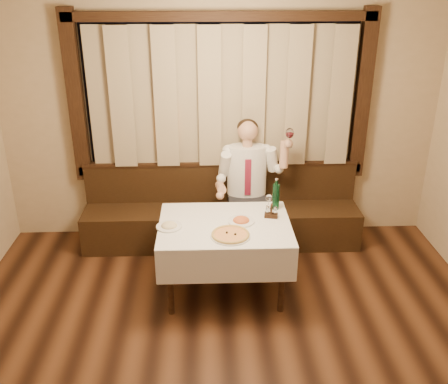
{
  "coord_description": "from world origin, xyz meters",
  "views": [
    {
      "loc": [
        -0.16,
        -2.56,
        2.98
      ],
      "look_at": [
        0.0,
        1.9,
        1.0
      ],
      "focal_mm": 40.0,
      "sensor_mm": 36.0,
      "label": 1
    }
  ],
  "objects_px": {
    "dining_table": "(225,233)",
    "seated_man": "(248,177)",
    "pasta_red": "(241,219)",
    "pasta_cream": "(169,224)",
    "cruet_caddy": "(271,213)",
    "green_bottle": "(276,196)",
    "pizza": "(230,235)",
    "banquette": "(221,217)"
  },
  "relations": [
    {
      "from": "dining_table",
      "to": "seated_man",
      "type": "height_order",
      "value": "seated_man"
    },
    {
      "from": "pasta_red",
      "to": "pasta_cream",
      "type": "xyz_separation_m",
      "value": [
        -0.69,
        -0.08,
        -0.0
      ]
    },
    {
      "from": "pasta_red",
      "to": "cruet_caddy",
      "type": "xyz_separation_m",
      "value": [
        0.3,
        0.09,
        0.01
      ]
    },
    {
      "from": "cruet_caddy",
      "to": "dining_table",
      "type": "bearing_deg",
      "value": -152.55
    },
    {
      "from": "pasta_red",
      "to": "cruet_caddy",
      "type": "bearing_deg",
      "value": 16.61
    },
    {
      "from": "green_bottle",
      "to": "seated_man",
      "type": "height_order",
      "value": "seated_man"
    },
    {
      "from": "pasta_cream",
      "to": "green_bottle",
      "type": "height_order",
      "value": "green_bottle"
    },
    {
      "from": "green_bottle",
      "to": "pizza",
      "type": "bearing_deg",
      "value": -130.75
    },
    {
      "from": "cruet_caddy",
      "to": "pizza",
      "type": "bearing_deg",
      "value": -125.22
    },
    {
      "from": "pasta_red",
      "to": "pizza",
      "type": "bearing_deg",
      "value": -112.67
    },
    {
      "from": "banquette",
      "to": "dining_table",
      "type": "relative_size",
      "value": 2.52
    },
    {
      "from": "banquette",
      "to": "cruet_caddy",
      "type": "relative_size",
      "value": 22.87
    },
    {
      "from": "cruet_caddy",
      "to": "green_bottle",
      "type": "bearing_deg",
      "value": 83.82
    },
    {
      "from": "pasta_cream",
      "to": "cruet_caddy",
      "type": "relative_size",
      "value": 1.76
    },
    {
      "from": "dining_table",
      "to": "pizza",
      "type": "xyz_separation_m",
      "value": [
        0.04,
        -0.25,
        0.12
      ]
    },
    {
      "from": "dining_table",
      "to": "cruet_caddy",
      "type": "bearing_deg",
      "value": 14.23
    },
    {
      "from": "banquette",
      "to": "pizza",
      "type": "distance_m",
      "value": 1.36
    },
    {
      "from": "pasta_cream",
      "to": "cruet_caddy",
      "type": "bearing_deg",
      "value": 9.86
    },
    {
      "from": "green_bottle",
      "to": "cruet_caddy",
      "type": "xyz_separation_m",
      "value": [
        -0.07,
        -0.19,
        -0.09
      ]
    },
    {
      "from": "dining_table",
      "to": "pasta_red",
      "type": "xyz_separation_m",
      "value": [
        0.16,
        0.03,
        0.14
      ]
    },
    {
      "from": "banquette",
      "to": "seated_man",
      "type": "xyz_separation_m",
      "value": [
        0.3,
        -0.09,
        0.55
      ]
    },
    {
      "from": "banquette",
      "to": "seated_man",
      "type": "bearing_deg",
      "value": -16.97
    },
    {
      "from": "pasta_cream",
      "to": "seated_man",
      "type": "height_order",
      "value": "seated_man"
    },
    {
      "from": "dining_table",
      "to": "green_bottle",
      "type": "bearing_deg",
      "value": 30.45
    },
    {
      "from": "pasta_red",
      "to": "green_bottle",
      "type": "height_order",
      "value": "green_bottle"
    },
    {
      "from": "pasta_red",
      "to": "seated_man",
      "type": "xyz_separation_m",
      "value": [
        0.14,
        0.91,
        0.07
      ]
    },
    {
      "from": "banquette",
      "to": "pasta_red",
      "type": "bearing_deg",
      "value": -80.88
    },
    {
      "from": "pasta_red",
      "to": "pasta_cream",
      "type": "distance_m",
      "value": 0.69
    },
    {
      "from": "banquette",
      "to": "dining_table",
      "type": "xyz_separation_m",
      "value": [
        0.0,
        -1.02,
        0.34
      ]
    },
    {
      "from": "banquette",
      "to": "cruet_caddy",
      "type": "xyz_separation_m",
      "value": [
        0.46,
        -0.91,
        0.49
      ]
    },
    {
      "from": "dining_table",
      "to": "pasta_cream",
      "type": "relative_size",
      "value": 5.15
    },
    {
      "from": "cruet_caddy",
      "to": "pasta_red",
      "type": "bearing_deg",
      "value": -150.16
    },
    {
      "from": "banquette",
      "to": "cruet_caddy",
      "type": "height_order",
      "value": "banquette"
    },
    {
      "from": "pizza",
      "to": "green_bottle",
      "type": "xyz_separation_m",
      "value": [
        0.49,
        0.57,
        0.12
      ]
    },
    {
      "from": "pizza",
      "to": "cruet_caddy",
      "type": "xyz_separation_m",
      "value": [
        0.42,
        0.37,
        0.03
      ]
    },
    {
      "from": "seated_man",
      "to": "cruet_caddy",
      "type": "bearing_deg",
      "value": -78.72
    },
    {
      "from": "pasta_red",
      "to": "seated_man",
      "type": "bearing_deg",
      "value": 81.28
    },
    {
      "from": "dining_table",
      "to": "cruet_caddy",
      "type": "distance_m",
      "value": 0.5
    },
    {
      "from": "dining_table",
      "to": "pasta_cream",
      "type": "bearing_deg",
      "value": -174.05
    },
    {
      "from": "banquette",
      "to": "pasta_red",
      "type": "distance_m",
      "value": 1.12
    },
    {
      "from": "dining_table",
      "to": "pasta_red",
      "type": "height_order",
      "value": "pasta_red"
    },
    {
      "from": "pizza",
      "to": "green_bottle",
      "type": "height_order",
      "value": "green_bottle"
    }
  ]
}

